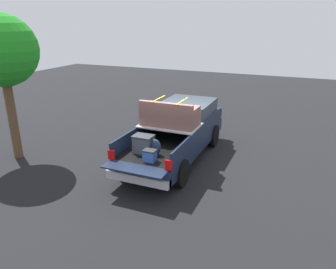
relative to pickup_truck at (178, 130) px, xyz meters
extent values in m
plane|color=black|center=(-0.35, 0.00, -0.95)|extent=(40.00, 40.00, 0.00)
cube|color=#162138|center=(-0.35, 0.00, -0.33)|extent=(5.50, 1.92, 0.46)
cube|color=black|center=(-1.55, 0.00, -0.08)|extent=(2.80, 1.80, 0.04)
cube|color=#162138|center=(-1.55, 0.93, 0.15)|extent=(2.80, 0.06, 0.50)
cube|color=#162138|center=(-1.55, -0.93, 0.15)|extent=(2.80, 0.06, 0.50)
cube|color=#162138|center=(-0.18, 0.00, 0.15)|extent=(0.06, 1.80, 0.50)
cube|color=#162138|center=(-3.22, 0.00, -0.08)|extent=(0.55, 1.80, 0.04)
cube|color=#B2B2B7|center=(-0.77, 0.00, 0.42)|extent=(1.25, 1.92, 0.04)
cube|color=#162138|center=(1.00, 0.00, 0.15)|extent=(2.30, 1.92, 0.50)
cube|color=#2D3842|center=(0.90, 0.00, 0.63)|extent=(1.94, 1.76, 0.45)
cube|color=#162138|center=(2.35, 0.00, 0.09)|extent=(0.40, 1.82, 0.38)
cube|color=#B2B2B7|center=(-3.07, 0.00, -0.44)|extent=(0.24, 1.92, 0.24)
cube|color=red|center=(-2.97, 0.88, 0.08)|extent=(0.06, 0.20, 0.28)
cube|color=red|center=(-2.97, -0.88, 0.08)|extent=(0.06, 0.20, 0.28)
cylinder|color=black|center=(1.40, 0.88, -0.53)|extent=(0.83, 0.30, 0.83)
cylinder|color=black|center=(1.40, -0.88, -0.53)|extent=(0.83, 0.30, 0.83)
cylinder|color=black|center=(-2.10, 0.88, -0.53)|extent=(0.83, 0.30, 0.83)
cylinder|color=black|center=(-2.10, -0.88, -0.53)|extent=(0.83, 0.30, 0.83)
cube|color=#474C56|center=(-2.17, 0.27, 0.19)|extent=(0.40, 0.55, 0.49)
cube|color=#31353C|center=(-2.17, 0.27, 0.46)|extent=(0.44, 0.59, 0.05)
ellipsoid|color=#283351|center=(-2.16, -0.10, 0.18)|extent=(0.20, 0.38, 0.48)
ellipsoid|color=#283351|center=(-2.27, -0.10, 0.11)|extent=(0.09, 0.26, 0.21)
cube|color=#3359B2|center=(-2.65, -0.18, 0.09)|extent=(0.26, 0.34, 0.30)
cube|color=#262628|center=(-2.65, -0.18, 0.26)|extent=(0.28, 0.36, 0.04)
cube|color=brown|center=(-0.77, 0.00, 0.65)|extent=(0.92, 1.81, 0.42)
cube|color=brown|center=(-1.15, 0.00, 1.06)|extent=(0.16, 1.81, 0.40)
cube|color=brown|center=(-0.72, 0.80, 0.97)|extent=(0.68, 0.20, 0.22)
cube|color=brown|center=(-0.72, -0.81, 0.97)|extent=(0.68, 0.20, 0.22)
cube|color=yellow|center=(-0.77, 0.41, 1.27)|extent=(1.02, 0.03, 0.02)
cube|color=yellow|center=(-0.77, -0.41, 1.27)|extent=(1.02, 0.03, 0.02)
cylinder|color=brown|center=(-2.39, 5.20, 0.56)|extent=(0.30, 0.30, 3.01)
sphere|color=#1F8C1F|center=(-2.39, 5.20, 2.77)|extent=(2.34, 2.34, 2.34)
camera|label=1|loc=(-9.99, -3.87, 3.67)|focal=34.26mm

